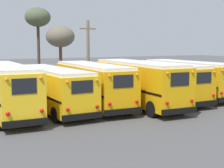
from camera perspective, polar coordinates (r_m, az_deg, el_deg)
ground_plane at (r=25.81m, az=0.35°, el=-3.69°), size 160.00×160.00×0.00m
school_bus_0 at (r=23.56m, az=-17.15°, el=-0.56°), size 2.56×10.83×3.31m
school_bus_1 at (r=24.35m, az=-10.00°, el=-0.56°), size 2.96×10.39×2.98m
school_bus_2 at (r=25.36m, az=-3.30°, el=0.09°), size 2.86×10.14×3.19m
school_bus_3 at (r=25.50m, az=4.41°, el=0.30°), size 2.86×10.27×3.35m
school_bus_4 at (r=28.21m, az=8.46°, el=0.59°), size 2.65×9.62×3.10m
school_bus_5 at (r=30.62m, az=12.40°, el=1.02°), size 2.87×9.82×3.12m
utility_pole at (r=35.97m, az=-3.99°, el=5.12°), size 1.80×0.31×7.02m
bare_tree_1 at (r=42.19m, az=-12.23°, el=10.59°), size 3.02×3.02×8.88m
bare_tree_2 at (r=41.11m, az=-8.60°, el=7.73°), size 3.38×3.38×6.74m
fence_line at (r=33.07m, az=-6.30°, el=0.35°), size 23.49×0.06×1.42m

